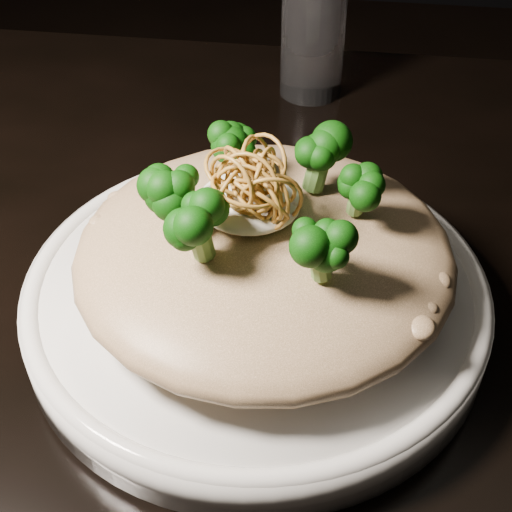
{
  "coord_description": "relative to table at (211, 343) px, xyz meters",
  "views": [
    {
      "loc": [
        0.09,
        -0.39,
        1.12
      ],
      "look_at": [
        0.04,
        -0.04,
        0.81
      ],
      "focal_mm": 50.0,
      "sensor_mm": 36.0,
      "label": 1
    }
  ],
  "objects": [
    {
      "name": "table",
      "position": [
        0.0,
        0.0,
        0.0
      ],
      "size": [
        1.1,
        0.8,
        0.75
      ],
      "color": "black",
      "rests_on": "ground"
    },
    {
      "name": "plate",
      "position": [
        0.04,
        -0.04,
        0.1
      ],
      "size": [
        0.32,
        0.32,
        0.03
      ],
      "primitive_type": "cylinder",
      "color": "silver",
      "rests_on": "table"
    },
    {
      "name": "risotto",
      "position": [
        0.05,
        -0.04,
        0.14
      ],
      "size": [
        0.25,
        0.25,
        0.05
      ],
      "primitive_type": "ellipsoid",
      "color": "brown",
      "rests_on": "plate"
    },
    {
      "name": "broccoli",
      "position": [
        0.05,
        -0.04,
        0.2
      ],
      "size": [
        0.15,
        0.15,
        0.05
      ],
      "primitive_type": null,
      "color": "black",
      "rests_on": "risotto"
    },
    {
      "name": "cheese",
      "position": [
        0.04,
        -0.04,
        0.18
      ],
      "size": [
        0.07,
        0.07,
        0.02
      ],
      "primitive_type": "ellipsoid",
      "color": "white",
      "rests_on": "risotto"
    },
    {
      "name": "shallots",
      "position": [
        0.04,
        -0.05,
        0.21
      ],
      "size": [
        0.06,
        0.06,
        0.04
      ],
      "primitive_type": null,
      "color": "brown",
      "rests_on": "cheese"
    },
    {
      "name": "drinking_glass",
      "position": [
        0.06,
        0.29,
        0.14
      ],
      "size": [
        0.07,
        0.07,
        0.11
      ],
      "primitive_type": "cylinder",
      "rotation": [
        0.0,
        0.0,
        -0.15
      ],
      "color": "white",
      "rests_on": "table"
    }
  ]
}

